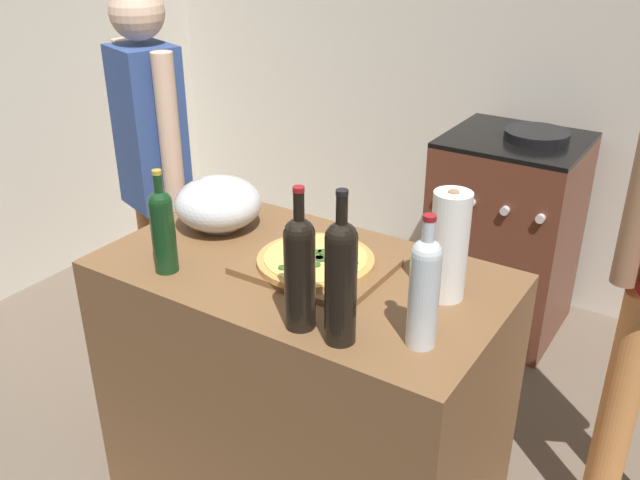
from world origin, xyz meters
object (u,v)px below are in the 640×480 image
(pizza, at_px, (316,260))
(wine_bottle_amber, at_px, (341,277))
(wine_bottle_clear, at_px, (163,227))
(stove, at_px, (505,234))
(person_in_stripes, at_px, (155,172))
(paper_towel_roll, at_px, (449,246))
(wine_bottle_green, at_px, (424,288))
(wine_bottle_dark, at_px, (300,268))
(mixing_bowl, at_px, (219,203))

(pizza, bearing_deg, wine_bottle_amber, -47.47)
(wine_bottle_clear, relative_size, stove, 0.31)
(wine_bottle_amber, distance_m, person_in_stripes, 1.29)
(paper_towel_roll, relative_size, stove, 0.31)
(wine_bottle_green, relative_size, stove, 0.35)
(wine_bottle_dark, bearing_deg, pizza, 115.82)
(paper_towel_roll, relative_size, person_in_stripes, 0.19)
(paper_towel_roll, height_order, wine_bottle_clear, wine_bottle_clear)
(mixing_bowl, relative_size, stove, 0.29)
(paper_towel_roll, bearing_deg, wine_bottle_clear, -157.79)
(pizza, relative_size, stove, 0.35)
(pizza, height_order, stove, stove)
(mixing_bowl, bearing_deg, pizza, -9.63)
(paper_towel_roll, xyz_separation_m, wine_bottle_amber, (-0.13, -0.33, 0.02))
(wine_bottle_dark, bearing_deg, wine_bottle_amber, -0.35)
(stove, bearing_deg, wine_bottle_amber, -85.62)
(pizza, height_order, person_in_stripes, person_in_stripes)
(mixing_bowl, xyz_separation_m, paper_towel_roll, (0.79, -0.01, 0.06))
(person_in_stripes, bearing_deg, wine_bottle_dark, -27.52)
(paper_towel_roll, bearing_deg, wine_bottle_amber, -111.15)
(wine_bottle_amber, xyz_separation_m, person_in_stripes, (-1.16, 0.54, -0.15))
(mixing_bowl, relative_size, wine_bottle_dark, 0.75)
(wine_bottle_green, relative_size, wine_bottle_dark, 0.91)
(pizza, distance_m, mixing_bowl, 0.42)
(person_in_stripes, bearing_deg, wine_bottle_amber, -25.16)
(wine_bottle_amber, bearing_deg, wine_bottle_clear, 176.91)
(mixing_bowl, bearing_deg, wine_bottle_amber, -27.00)
(mixing_bowl, distance_m, stove, 1.53)
(mixing_bowl, distance_m, wine_bottle_dark, 0.64)
(mixing_bowl, xyz_separation_m, wine_bottle_amber, (0.66, -0.34, 0.09))
(mixing_bowl, relative_size, paper_towel_roll, 0.92)
(wine_bottle_amber, xyz_separation_m, wine_bottle_clear, (-0.60, 0.03, -0.04))
(pizza, height_order, mixing_bowl, mixing_bowl)
(paper_towel_roll, height_order, wine_bottle_green, wine_bottle_green)
(pizza, distance_m, paper_towel_roll, 0.39)
(wine_bottle_amber, height_order, stove, wine_bottle_amber)
(paper_towel_roll, bearing_deg, wine_bottle_green, -80.01)
(paper_towel_roll, distance_m, wine_bottle_clear, 0.78)
(wine_bottle_green, distance_m, wine_bottle_clear, 0.77)
(wine_bottle_green, bearing_deg, paper_towel_roll, 99.99)
(wine_bottle_amber, bearing_deg, wine_bottle_green, 28.23)
(paper_towel_roll, height_order, stove, paper_towel_roll)
(wine_bottle_amber, xyz_separation_m, stove, (-0.13, 1.68, -0.60))
(pizza, bearing_deg, wine_bottle_clear, -146.80)
(pizza, relative_size, paper_towel_roll, 1.11)
(wine_bottle_green, bearing_deg, wine_bottle_amber, -151.77)
(mixing_bowl, relative_size, wine_bottle_green, 0.83)
(pizza, relative_size, wine_bottle_clear, 1.11)
(paper_towel_roll, distance_m, person_in_stripes, 1.31)
(wine_bottle_dark, bearing_deg, wine_bottle_clear, 176.26)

